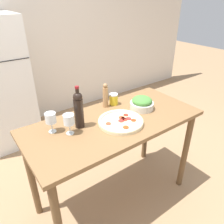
# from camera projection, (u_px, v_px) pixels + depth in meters

# --- Properties ---
(ground_plane) EXTENTS (14.00, 14.00, 0.00)m
(ground_plane) POSITION_uv_depth(u_px,v_px,m) (114.00, 196.00, 2.18)
(ground_plane) COLOR #9E7A56
(wall_back) EXTENTS (6.40, 0.06, 2.60)m
(wall_back) POSITION_uv_depth(u_px,v_px,m) (27.00, 33.00, 2.98)
(wall_back) COLOR silver
(wall_back) RESTS_ON ground_plane
(prep_counter) EXTENTS (1.44, 0.67, 0.89)m
(prep_counter) POSITION_uv_depth(u_px,v_px,m) (114.00, 133.00, 1.82)
(prep_counter) COLOR brown
(prep_counter) RESTS_ON ground_plane
(wine_bottle) EXTENTS (0.07, 0.07, 0.33)m
(wine_bottle) POSITION_uv_depth(u_px,v_px,m) (79.00, 109.00, 1.60)
(wine_bottle) COLOR black
(wine_bottle) RESTS_ON prep_counter
(wine_glass_near) EXTENTS (0.08, 0.08, 0.16)m
(wine_glass_near) POSITION_uv_depth(u_px,v_px,m) (69.00, 120.00, 1.54)
(wine_glass_near) COLOR silver
(wine_glass_near) RESTS_ON prep_counter
(wine_glass_far) EXTENTS (0.08, 0.08, 0.16)m
(wine_glass_far) POSITION_uv_depth(u_px,v_px,m) (51.00, 118.00, 1.56)
(wine_glass_far) COLOR silver
(wine_glass_far) RESTS_ON prep_counter
(pepper_mill) EXTENTS (0.05, 0.05, 0.22)m
(pepper_mill) POSITION_uv_depth(u_px,v_px,m) (105.00, 96.00, 1.91)
(pepper_mill) COLOR #AD7F51
(pepper_mill) RESTS_ON prep_counter
(salad_bowl) EXTENTS (0.21, 0.21, 0.12)m
(salad_bowl) POSITION_uv_depth(u_px,v_px,m) (142.00, 103.00, 1.90)
(salad_bowl) COLOR silver
(salad_bowl) RESTS_ON prep_counter
(homemade_pizza) EXTENTS (0.36, 0.36, 0.03)m
(homemade_pizza) POSITION_uv_depth(u_px,v_px,m) (121.00, 121.00, 1.70)
(homemade_pizza) COLOR beige
(homemade_pizza) RESTS_ON prep_counter
(salt_canister) EXTENTS (0.08, 0.08, 0.10)m
(salt_canister) POSITION_uv_depth(u_px,v_px,m) (114.00, 99.00, 1.98)
(salt_canister) COLOR yellow
(salt_canister) RESTS_ON prep_counter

